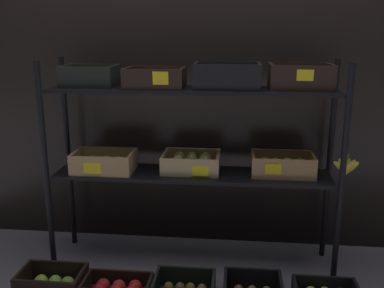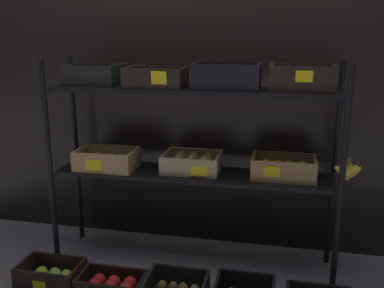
{
  "view_description": "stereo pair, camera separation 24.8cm",
  "coord_description": "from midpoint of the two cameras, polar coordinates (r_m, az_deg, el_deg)",
  "views": [
    {
      "loc": [
        0.25,
        -2.38,
        1.37
      ],
      "look_at": [
        0.0,
        0.0,
        0.74
      ],
      "focal_mm": 40.84,
      "sensor_mm": 36.0,
      "label": 1
    },
    {
      "loc": [
        0.49,
        -2.35,
        1.37
      ],
      "look_at": [
        0.0,
        0.0,
        0.74
      ],
      "focal_mm": 40.84,
      "sensor_mm": 36.0,
      "label": 2
    }
  ],
  "objects": [
    {
      "name": "crate_ground_apple_green",
      "position": [
        2.6,
        -20.54,
        -16.89
      ],
      "size": [
        0.34,
        0.22,
        0.13
      ],
      "color": "black",
      "rests_on": "ground_plane"
    },
    {
      "name": "ground_plane",
      "position": [
        2.76,
        -2.66,
        -15.14
      ],
      "size": [
        10.0,
        10.0,
        0.0
      ],
      "primitive_type": "plane",
      "color": "slate"
    },
    {
      "name": "storefront_wall",
      "position": [
        2.77,
        -1.79,
        8.67
      ],
      "size": [
        4.01,
        0.12,
        2.16
      ],
      "primitive_type": "cube",
      "color": "black",
      "rests_on": "ground_plane"
    },
    {
      "name": "display_rack",
      "position": [
        2.46,
        -2.44,
        1.98
      ],
      "size": [
        1.74,
        0.36,
        1.22
      ],
      "color": "black",
      "rests_on": "ground_plane"
    }
  ]
}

